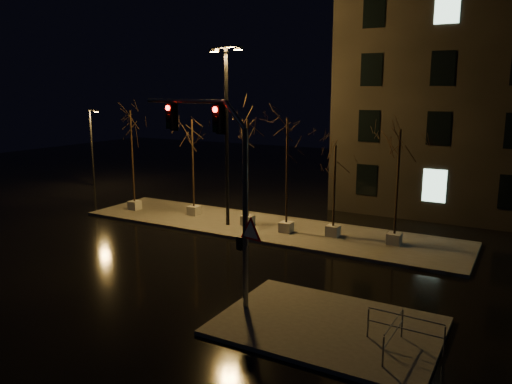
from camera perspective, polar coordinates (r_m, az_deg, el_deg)
The scene contains 14 objects.
ground at distance 23.15m, azimuth -6.28°, elevation -7.70°, with size 90.00×90.00×0.00m, color black.
median at distance 27.99m, azimuth 0.85°, elevation -4.06°, with size 22.00×5.00×0.15m, color #46443F.
sidewalk_corner at distance 16.95m, azimuth 8.18°, elevation -14.93°, with size 7.00×5.00×0.15m, color #46443F.
tree_0 at distance 32.02m, azimuth -14.09°, elevation 6.58°, with size 1.80×1.80×6.43m.
tree_1 at distance 29.94m, azimuth -7.30°, elevation 5.79°, with size 1.80×1.80×5.93m.
tree_2 at distance 27.33m, azimuth -0.96°, elevation 5.50°, with size 1.80×1.80×6.04m.
tree_3 at distance 25.96m, azimuth 3.59°, elevation 5.50°, with size 1.80×1.80×6.24m.
tree_4 at distance 25.65m, azimuth 9.02°, elevation 2.96°, with size 1.80×1.80×4.86m.
tree_5 at distance 24.77m, azimuth 16.02°, elevation 4.03°, with size 1.80×1.80×5.81m.
traffic_signal_mast at distance 17.37m, azimuth -4.11°, elevation 2.38°, with size 5.74×1.30×7.14m.
streetlight_main at distance 27.38m, azimuth -3.37°, elevation 7.67°, with size 2.40×0.93×9.73m.
streetlight_far at distance 42.17m, azimuth -18.21°, elevation 5.20°, with size 1.20×0.39×6.13m.
guard_rail_a at distance 15.80m, azimuth 16.67°, elevation -14.48°, with size 2.29×0.15×0.99m.
guard_rail_b at distance 15.47m, azimuth 15.45°, elevation -15.09°, with size 0.10×2.02×0.96m.
Camera 1 is at (12.79, -17.74, 7.59)m, focal length 35.00 mm.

